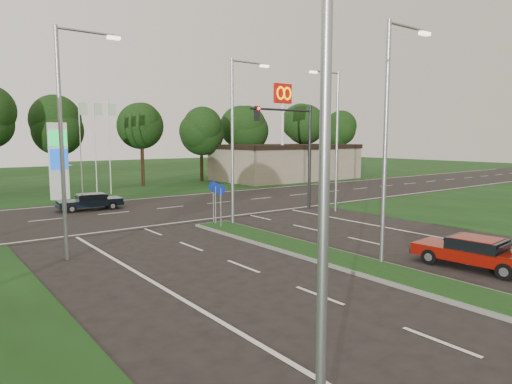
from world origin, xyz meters
TOP-DOWN VIEW (x-y plane):
  - verge_far at (0.00, 55.00)m, footprint 160.00×50.00m
  - cross_road at (0.00, 24.00)m, footprint 160.00×12.00m
  - median_kerb at (0.00, 4.00)m, footprint 2.00×26.00m
  - commercial_building at (22.00, 36.00)m, footprint 16.00×9.00m
  - streetlight_median_near at (1.00, 6.00)m, footprint 2.53×0.22m
  - streetlight_median_far at (1.00, 16.00)m, footprint 2.53×0.22m
  - streetlight_left_near at (-8.30, 0.00)m, footprint 2.53×0.22m
  - streetlight_left_far at (-8.30, 14.00)m, footprint 2.53×0.22m
  - streetlight_right_far at (8.80, 16.00)m, footprint 2.53×0.22m
  - traffic_signal at (7.19, 18.00)m, footprint 5.10×0.42m
  - median_signs at (0.00, 16.40)m, footprint 1.16×1.76m
  - gas_pylon at (-3.79, 33.05)m, footprint 5.80×1.26m
  - mcdonalds_sign at (18.00, 31.97)m, footprint 2.20×0.47m
  - treeline_far at (0.10, 39.93)m, footprint 6.00×6.00m
  - red_sedan at (3.27, 3.71)m, footprint 2.10×4.31m
  - navy_sedan at (-3.76, 26.25)m, footprint 4.17×2.03m

SIDE VIEW (x-z plane):
  - verge_far at x=0.00m, z-range -0.01..0.01m
  - cross_road at x=0.00m, z-range -0.01..0.01m
  - median_kerb at x=0.00m, z-range 0.00..0.12m
  - navy_sedan at x=-3.76m, z-range 0.04..1.15m
  - red_sedan at x=3.27m, z-range 0.04..1.19m
  - median_signs at x=0.00m, z-range 0.52..2.90m
  - commercial_building at x=22.00m, z-range 0.00..4.00m
  - gas_pylon at x=-3.79m, z-range -0.80..7.20m
  - traffic_signal at x=7.19m, z-range 1.15..8.15m
  - streetlight_median_near at x=1.00m, z-range 0.58..9.58m
  - streetlight_median_far at x=1.00m, z-range 0.58..9.58m
  - streetlight_left_near at x=-8.30m, z-range 0.58..9.58m
  - streetlight_left_far at x=-8.30m, z-range 0.58..9.58m
  - streetlight_right_far at x=8.80m, z-range 0.58..9.58m
  - treeline_far at x=0.10m, z-range 1.88..11.78m
  - mcdonalds_sign at x=18.00m, z-range 2.79..13.19m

